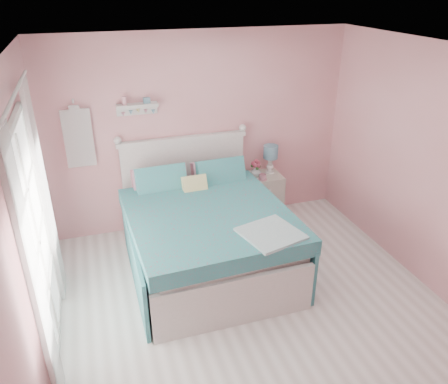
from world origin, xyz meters
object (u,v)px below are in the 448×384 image
nightstand (263,196)px  teacup (263,177)px  table_lamp (271,154)px  bed (205,234)px  vase (256,171)px

nightstand → teacup: 0.41m
teacup → table_lamp: bearing=46.0°
bed → teacup: bearing=33.1°
vase → teacup: size_ratio=1.45×
nightstand → table_lamp: (0.11, 0.06, 0.61)m
vase → nightstand: bearing=0.1°
vase → teacup: 0.15m
table_lamp → vase: table_lamp is taller
bed → vase: bearing=39.2°
table_lamp → teacup: size_ratio=3.93×
bed → nightstand: size_ratio=3.34×
bed → table_lamp: bed is taller
bed → vase: 1.34m
vase → teacup: bearing=-71.8°
bed → table_lamp: (1.20, 0.92, 0.53)m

